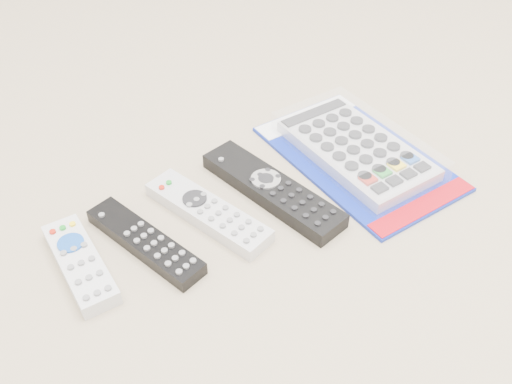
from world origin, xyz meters
TOP-DOWN VIEW (x-y plane):
  - remote_small_grey at (-0.21, 0.03)m, footprint 0.07×0.17m
  - remote_slim_black at (-0.12, 0.01)m, footprint 0.08×0.21m
  - remote_silver_dvd at (-0.02, 0.00)m, footprint 0.10×0.22m
  - remote_large_black at (0.09, -0.02)m, footprint 0.09×0.26m
  - jumbo_remote_packaged at (0.26, -0.03)m, footprint 0.22×0.35m

SIDE VIEW (x-z plane):
  - remote_slim_black at x=-0.12m, z-range 0.00..0.02m
  - remote_silver_dvd at x=-0.02m, z-range 0.00..0.02m
  - remote_small_grey at x=-0.21m, z-range 0.00..0.03m
  - remote_large_black at x=0.09m, z-range 0.00..0.03m
  - jumbo_remote_packaged at x=0.26m, z-range 0.00..0.04m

